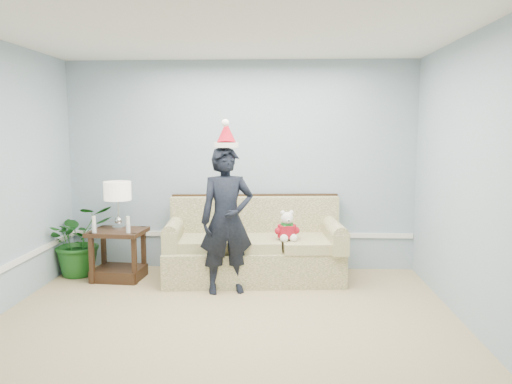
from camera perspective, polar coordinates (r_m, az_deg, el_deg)
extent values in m
cube|color=tan|center=(4.37, -4.32, -17.63)|extent=(4.50, 5.00, 0.02)
cube|color=white|center=(4.07, -4.71, 19.75)|extent=(4.50, 5.00, 0.02)
cube|color=#93ACBC|center=(6.49, -1.77, 2.99)|extent=(4.50, 0.02, 2.70)
cube|color=#93ACBC|center=(1.58, -15.94, -10.45)|extent=(4.50, 0.02, 2.70)
cube|color=#93ACBC|center=(4.34, 26.58, 0.17)|extent=(0.02, 5.00, 2.70)
cube|color=white|center=(6.59, -1.76, -4.86)|extent=(4.48, 0.03, 0.06)
cube|color=#555C2B|center=(6.16, -0.27, -8.08)|extent=(2.19, 1.08, 0.41)
cube|color=#555C2B|center=(6.11, -6.51, -5.70)|extent=(0.68, 0.78, 0.12)
cube|color=#555C2B|center=(6.04, -0.30, -5.80)|extent=(0.68, 0.78, 0.12)
cube|color=#555C2B|center=(6.05, 5.97, -5.83)|extent=(0.68, 0.78, 0.12)
cube|color=#555C2B|center=(6.39, -0.12, -3.06)|extent=(2.14, 0.37, 0.57)
cube|color=#301F11|center=(6.41, -0.09, -0.45)|extent=(2.13, 0.23, 0.05)
cube|color=#555C2B|center=(6.21, -9.32, -4.98)|extent=(0.25, 0.92, 0.24)
cube|color=#555C2B|center=(6.11, 8.91, -5.16)|extent=(0.25, 0.92, 0.24)
cube|color=#392214|center=(6.29, -15.53, -4.42)|extent=(0.68, 0.59, 0.05)
cube|color=#392214|center=(6.41, -15.37, -8.94)|extent=(0.61, 0.52, 0.14)
cube|color=#392214|center=(6.25, -18.26, -7.24)|extent=(0.06, 0.06, 0.61)
cube|color=#392214|center=(6.09, -13.74, -7.45)|extent=(0.06, 0.06, 0.61)
cube|color=#392214|center=(6.62, -17.01, -6.39)|extent=(0.06, 0.06, 0.61)
cube|color=#392214|center=(6.47, -12.72, -6.56)|extent=(0.06, 0.06, 0.61)
cylinder|color=silver|center=(6.35, -15.41, -3.94)|extent=(0.15, 0.15, 0.03)
sphere|color=silver|center=(6.34, -15.44, -3.17)|extent=(0.09, 0.09, 0.09)
cylinder|color=silver|center=(6.31, -15.48, -1.89)|extent=(0.02, 0.02, 0.33)
cylinder|color=white|center=(6.28, -15.55, 0.13)|extent=(0.33, 0.33, 0.22)
cylinder|color=silver|center=(6.20, -18.02, -3.94)|extent=(0.05, 0.05, 0.11)
cylinder|color=white|center=(6.18, -18.05, -3.04)|extent=(0.04, 0.04, 0.09)
cylinder|color=silver|center=(6.07, -14.41, -4.05)|extent=(0.05, 0.05, 0.11)
cylinder|color=white|center=(6.05, -14.44, -3.13)|extent=(0.04, 0.04, 0.09)
imported|color=#195419|center=(6.66, -19.54, -5.20)|extent=(1.06, 1.05, 0.89)
imported|color=black|center=(5.56, -3.36, -3.25)|extent=(0.68, 0.53, 1.64)
cylinder|color=white|center=(5.47, -3.43, 5.40)|extent=(0.29, 0.29, 0.05)
cone|color=red|center=(5.49, -3.41, 6.80)|extent=(0.25, 0.31, 0.31)
sphere|color=white|center=(5.40, -3.53, 7.89)|extent=(0.08, 0.08, 0.08)
sphere|color=white|center=(5.91, 3.54, -4.49)|extent=(0.21, 0.21, 0.21)
cylinder|color=red|center=(5.91, 3.54, -4.49)|extent=(0.26, 0.26, 0.15)
cylinder|color=#176722|center=(5.89, 3.55, -3.71)|extent=(0.18, 0.18, 0.03)
sphere|color=white|center=(5.83, 3.00, -5.29)|extent=(0.09, 0.09, 0.09)
sphere|color=white|center=(5.83, 4.11, -5.30)|extent=(0.09, 0.09, 0.09)
sphere|color=white|center=(5.87, 3.56, -3.02)|extent=(0.15, 0.15, 0.15)
sphere|color=black|center=(5.79, 3.57, -3.30)|extent=(0.02, 0.02, 0.02)
sphere|color=white|center=(5.87, 3.06, -2.38)|extent=(0.06, 0.06, 0.06)
sphere|color=white|center=(5.87, 4.06, -2.39)|extent=(0.06, 0.06, 0.06)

